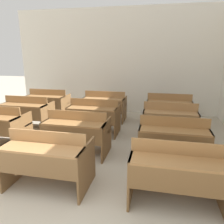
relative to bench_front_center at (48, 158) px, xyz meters
name	(u,v)px	position (x,y,z in m)	size (l,w,h in m)	color
wall_back	(115,62)	(0.07, 4.35, 1.15)	(6.42, 0.06, 3.19)	white
bench_front_center	(48,158)	(0.00, 0.00, 0.00)	(1.14, 0.71, 0.83)	brown
bench_front_right	(176,171)	(1.73, 0.01, 0.00)	(1.14, 0.71, 0.83)	brown
bench_second_center	(77,131)	(0.01, 1.09, 0.00)	(1.14, 0.71, 0.83)	brown
bench_second_right	(173,139)	(1.75, 1.08, 0.00)	(1.14, 0.71, 0.83)	brown
bench_third_left	(27,112)	(-1.72, 2.17, 0.00)	(1.14, 0.71, 0.83)	brown
bench_third_center	(94,115)	(0.01, 2.20, 0.00)	(1.14, 0.71, 0.83)	brown
bench_third_right	(170,120)	(1.73, 2.19, 0.00)	(1.14, 0.71, 0.83)	brown
bench_back_left	(48,102)	(-1.73, 3.25, 0.00)	(1.14, 0.71, 0.83)	brown
bench_back_center	(105,105)	(0.00, 3.28, 0.00)	(1.14, 0.71, 0.83)	brown
bench_back_right	(169,108)	(1.75, 3.27, 0.00)	(1.14, 0.71, 0.83)	brown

